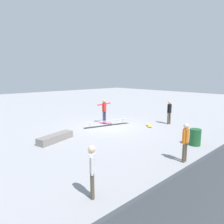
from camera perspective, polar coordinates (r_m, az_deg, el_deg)
The scene contains 10 objects.
ground_plane at distance 13.78m, azimuth -1.00°, elevation -4.04°, with size 60.00×60.00×0.00m, color #9E9EA3.
grind_rail at distance 14.03m, azimuth -1.39°, elevation -3.16°, with size 3.26×1.08×0.34m.
skate_ledge at distance 11.18m, azimuth -15.20°, elevation -6.84°, with size 2.07×0.54×0.36m, color gray.
skater_main at distance 14.53m, azimuth -2.14°, elevation 0.64°, with size 1.35×0.31×1.68m.
skateboard_main at distance 14.53m, azimuth -1.56°, elevation -3.00°, with size 0.60×0.78×0.09m.
bystander_white_shirt at distance 5.90m, azimuth -5.48°, elevation -15.18°, with size 0.26×0.31×1.52m.
bystander_orange_shirt at distance 8.62m, azimuth 19.45°, elevation -7.34°, with size 0.35×0.21×1.55m.
bystander_black_shirt at distance 14.87m, azimuth 15.42°, elevation 0.26°, with size 0.37×0.23×1.62m.
loose_skateboard_yellow at distance 14.01m, azimuth 10.10°, elevation -3.65°, with size 0.67×0.74×0.09m.
trash_bin at distance 10.91m, azimuth 21.82°, elevation -6.42°, with size 0.53×0.53×0.81m, color #1E592D.
Camera 1 is at (8.92, 9.94, 3.38)m, focal length 33.39 mm.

